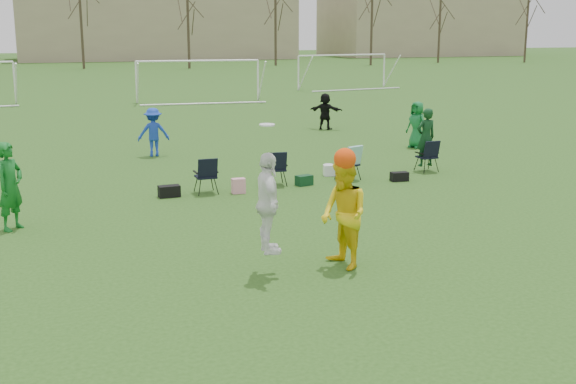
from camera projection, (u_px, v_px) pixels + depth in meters
name	position (u px, v px, depth m)	size (l,w,h in m)	color
ground	(372.00, 278.00, 12.64)	(260.00, 260.00, 0.00)	#284C17
fielder_green_near	(10.00, 186.00, 15.48)	(0.70, 0.46, 1.92)	#126921
fielder_blue	(153.00, 132.00, 24.54)	(1.07, 0.61, 1.65)	#183AB5
fielder_green_far	(417.00, 125.00, 26.29)	(0.83, 0.54, 1.69)	#136B30
fielder_black	(325.00, 111.00, 31.11)	(1.46, 0.46, 1.57)	black
center_contest	(318.00, 209.00, 12.80)	(2.15, 1.08, 2.69)	white
sideline_setup	(342.00, 160.00, 20.77)	(8.67, 1.92, 1.92)	#0F3719
goal_mid	(198.00, 69.00, 42.95)	(7.40, 0.63, 2.46)	white
goal_right	(343.00, 62.00, 52.35)	(7.35, 1.14, 2.46)	white
tree_line	(84.00, 21.00, 75.86)	(110.28, 3.28, 11.40)	#382B21
building_row	(118.00, 16.00, 101.82)	(126.00, 16.00, 13.00)	tan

